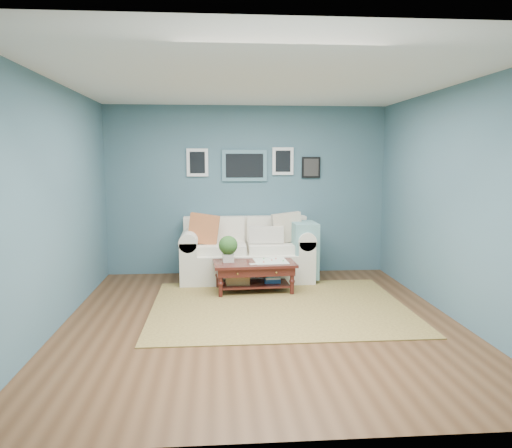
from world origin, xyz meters
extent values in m
plane|color=brown|center=(0.00, 0.00, 0.00)|extent=(5.00, 5.00, 0.00)
plane|color=white|center=(0.00, 0.00, 2.70)|extent=(5.00, 5.00, 0.00)
cube|color=#40606C|center=(0.00, 2.50, 1.35)|extent=(4.50, 0.02, 2.70)
cube|color=#40606C|center=(0.00, -2.50, 1.35)|extent=(4.50, 0.02, 2.70)
cube|color=#40606C|center=(-2.25, 0.00, 1.35)|extent=(0.02, 5.00, 2.70)
cube|color=#40606C|center=(2.25, 0.00, 1.35)|extent=(0.02, 5.00, 2.70)
cube|color=slate|center=(-0.04, 2.48, 1.75)|extent=(0.72, 0.03, 0.50)
cube|color=black|center=(-0.04, 2.46, 1.75)|extent=(0.60, 0.01, 0.38)
cube|color=white|center=(-0.79, 2.48, 1.80)|extent=(0.34, 0.03, 0.44)
cube|color=white|center=(0.58, 2.48, 1.82)|extent=(0.34, 0.03, 0.44)
cube|color=black|center=(1.04, 2.48, 1.72)|extent=(0.30, 0.03, 0.34)
cube|color=brown|center=(0.28, 0.51, 0.01)|extent=(3.18, 2.55, 0.01)
cube|color=silver|center=(-0.04, 1.99, 0.22)|extent=(1.49, 0.92, 0.44)
cube|color=silver|center=(-0.04, 2.35, 0.69)|extent=(1.95, 0.23, 0.50)
cube|color=silver|center=(-0.91, 1.99, 0.33)|extent=(0.25, 0.92, 0.65)
cube|color=silver|center=(0.83, 1.99, 0.33)|extent=(0.25, 0.92, 0.65)
cylinder|color=silver|center=(-0.91, 1.99, 0.65)|extent=(0.27, 0.92, 0.27)
cylinder|color=silver|center=(0.83, 1.99, 0.65)|extent=(0.27, 0.92, 0.27)
cube|color=silver|center=(-0.44, 1.93, 0.51)|extent=(0.76, 0.59, 0.14)
cube|color=silver|center=(0.36, 1.93, 0.51)|extent=(0.76, 0.59, 0.14)
cube|color=silver|center=(-0.44, 2.22, 0.77)|extent=(0.76, 0.13, 0.38)
cube|color=silver|center=(0.36, 2.22, 0.77)|extent=(0.76, 0.13, 0.38)
cube|color=#D3592C|center=(-0.69, 1.94, 0.81)|extent=(0.51, 0.18, 0.50)
cube|color=beige|center=(0.59, 2.01, 0.81)|extent=(0.50, 0.19, 0.48)
cube|color=beige|center=(0.25, 1.89, 0.71)|extent=(0.52, 0.13, 0.25)
cube|color=#6B9DA0|center=(0.83, 1.86, 0.48)|extent=(0.36, 0.58, 0.84)
cube|color=#37100E|center=(0.02, 1.29, 0.41)|extent=(1.17, 0.73, 0.04)
cube|color=#37100E|center=(0.02, 1.29, 0.33)|extent=(1.09, 0.65, 0.11)
cube|color=#37100E|center=(0.02, 1.29, 0.11)|extent=(0.99, 0.55, 0.02)
sphere|color=gold|center=(-0.22, 0.97, 0.33)|extent=(0.03, 0.03, 0.03)
sphere|color=gold|center=(0.30, 1.00, 0.33)|extent=(0.03, 0.03, 0.03)
cylinder|color=#37100E|center=(-0.45, 1.00, 0.19)|extent=(0.06, 0.06, 0.39)
cylinder|color=#37100E|center=(0.53, 1.06, 0.19)|extent=(0.06, 0.06, 0.39)
cylinder|color=#37100E|center=(-0.48, 1.51, 0.19)|extent=(0.06, 0.06, 0.39)
cylinder|color=#37100E|center=(0.50, 1.57, 0.19)|extent=(0.06, 0.06, 0.39)
cube|color=beige|center=(-0.34, 1.31, 0.48)|extent=(0.16, 0.16, 0.11)
sphere|color=#2A511F|center=(-0.34, 1.31, 0.66)|extent=(0.26, 0.26, 0.26)
cube|color=white|center=(0.26, 1.30, 0.43)|extent=(0.48, 0.48, 0.01)
cube|color=#98774B|center=(-0.21, 1.27, 0.21)|extent=(0.33, 0.25, 0.19)
cube|color=navy|center=(0.29, 1.32, 0.17)|extent=(0.24, 0.18, 0.11)
camera|label=1|loc=(-0.50, -5.56, 1.86)|focal=35.00mm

